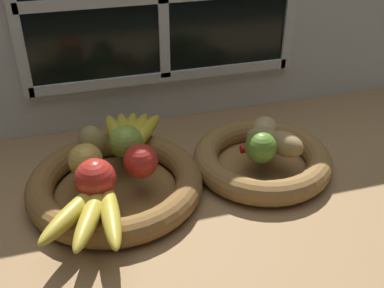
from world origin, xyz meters
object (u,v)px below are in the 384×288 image
potato_back (265,129)px  potato_small (285,144)px  apple_red_front (95,179)px  apple_golden_left (86,160)px  banana_bunch_front (93,211)px  lime_near (261,147)px  fruit_bowl_right (262,160)px  chili_pepper (266,148)px  apple_green_back (126,142)px  pear_brown (92,143)px  fruit_bowl_left (116,185)px  apple_red_right (141,161)px  banana_bunch_back (130,134)px  potato_large (265,139)px

potato_back → potato_small: bearing=-81.0°
apple_red_front → apple_golden_left: size_ratio=1.13×
banana_bunch_front → apple_golden_left: bearing=89.2°
apple_golden_left → lime_near: apple_golden_left is taller
fruit_bowl_right → apple_red_front: (-35.30, -6.15, 6.54)cm
potato_small → chili_pepper: bearing=141.5°
apple_green_back → pear_brown: size_ratio=0.95×
fruit_bowl_right → pear_brown: pear_brown is taller
fruit_bowl_right → chili_pepper: size_ratio=2.69×
fruit_bowl_left → potato_small: 35.08cm
potato_small → apple_golden_left: bearing=174.0°
apple_red_front → banana_bunch_front: bearing=-102.2°
pear_brown → lime_near: size_ratio=1.14×
pear_brown → apple_red_right: bearing=-46.5°
fruit_bowl_left → banana_bunch_front: size_ratio=1.76×
chili_pepper → banana_bunch_back: bearing=163.4°
fruit_bowl_left → apple_red_front: (-3.93, -6.15, 6.55)cm
fruit_bowl_left → pear_brown: pear_brown is taller
apple_green_back → potato_small: apple_green_back is taller
pear_brown → banana_bunch_back: 9.90cm
apple_green_back → potato_back: (30.03, -0.97, -1.17)cm
fruit_bowl_left → potato_back: potato_back is taller
fruit_bowl_left → potato_back: bearing=7.4°
apple_golden_left → lime_near: bearing=-8.1°
fruit_bowl_left → apple_green_back: apple_green_back is taller
banana_bunch_front → banana_bunch_back: same height
potato_large → apple_golden_left: bearing=178.5°
apple_golden_left → potato_back: size_ratio=0.89×
apple_golden_left → potato_small: apple_golden_left is taller
pear_brown → banana_bunch_front: 18.97cm
apple_red_right → apple_golden_left: bearing=162.8°
fruit_bowl_left → apple_red_right: apple_red_right is taller
apple_red_front → potato_back: bearing=15.7°
apple_golden_left → pear_brown: bearing=72.5°
pear_brown → banana_bunch_back: pear_brown is taller
potato_small → lime_near: bearing=-173.3°
fruit_bowl_left → potato_large: (31.37, 0.00, 5.26)cm
fruit_bowl_right → apple_golden_left: size_ratio=4.46×
apple_red_front → banana_bunch_front: 6.55cm
potato_large → lime_near: lime_near is taller
potato_large → fruit_bowl_right: bearing=179.1°
potato_small → potato_large: (-3.15, 3.15, -0.16)cm
banana_bunch_back → chili_pepper: (26.53, -12.29, -0.69)cm
apple_golden_left → potato_small: size_ratio=0.84×
apple_red_front → apple_red_right: size_ratio=1.12×
apple_red_right → potato_back: bearing=12.8°
pear_brown → banana_bunch_front: bearing=-95.9°
apple_golden_left → fruit_bowl_right: bearing=-1.5°
apple_golden_left → banana_bunch_back: size_ratio=0.36×
pear_brown → potato_back: pear_brown is taller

